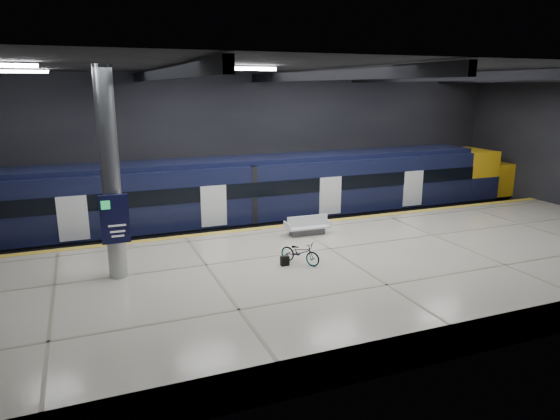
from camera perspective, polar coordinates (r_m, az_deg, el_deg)
ground at (r=21.08m, az=4.40°, el=-6.45°), size 30.00×30.00×0.00m
room_shell at (r=19.84m, az=4.70°, el=9.23°), size 30.10×16.10×8.05m
platform at (r=18.83m, az=7.80°, el=-7.30°), size 30.00×11.00×1.10m
safety_strip at (r=23.12m, az=1.45°, el=-1.69°), size 30.00×0.40×0.01m
rails at (r=25.85m, az=-0.97°, el=-2.36°), size 30.00×1.52×0.16m
train at (r=25.89m, az=1.96°, el=2.17°), size 29.40×2.84×3.79m
bench at (r=21.57m, az=3.14°, el=-2.05°), size 1.93×0.83×0.85m
bicycle at (r=18.04m, az=2.32°, el=-4.85°), size 1.37×1.63×0.84m
pannier_bag at (r=17.90m, az=0.55°, el=-5.83°), size 0.30×0.19×0.35m
info_column at (r=16.94m, az=-18.77°, el=3.45°), size 0.90×0.78×6.90m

